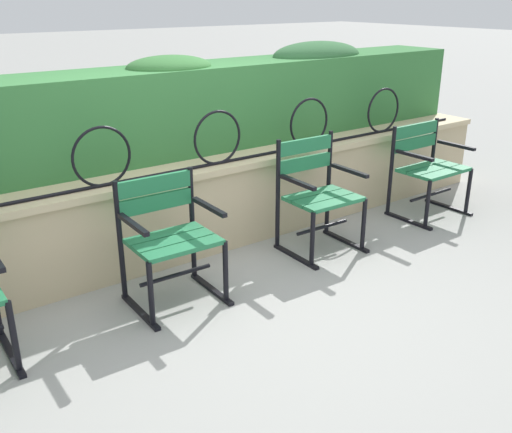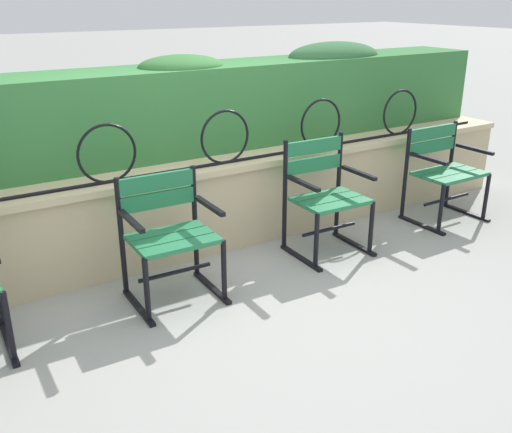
% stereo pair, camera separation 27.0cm
% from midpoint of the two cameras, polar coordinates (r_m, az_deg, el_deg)
% --- Properties ---
extents(ground_plane, '(60.00, 60.00, 0.00)m').
position_cam_midpoint_polar(ground_plane, '(3.96, 3.01, -8.07)').
color(ground_plane, '#9E9E99').
extents(stone_wall, '(6.55, 0.41, 0.70)m').
position_cam_midpoint_polar(stone_wall, '(4.56, -3.90, 0.88)').
color(stone_wall, '#C6B289').
rests_on(stone_wall, ground).
extents(iron_arch_fence, '(6.02, 0.02, 0.42)m').
position_cam_midpoint_polar(iron_arch_fence, '(4.24, -6.27, 6.71)').
color(iron_arch_fence, black).
rests_on(iron_arch_fence, stone_wall).
extents(hedge_row, '(6.42, 0.62, 0.82)m').
position_cam_midpoint_polar(hedge_row, '(4.80, -6.72, 10.77)').
color(hedge_row, '#387A3D').
rests_on(hedge_row, stone_wall).
extents(park_chair_centre_left, '(0.59, 0.53, 0.83)m').
position_cam_midpoint_polar(park_chair_centre_left, '(3.83, -6.64, -1.64)').
color(park_chair_centre_left, '#237547').
rests_on(park_chair_centre_left, ground).
extents(park_chair_centre_right, '(0.58, 0.53, 0.90)m').
position_cam_midpoint_polar(park_chair_centre_right, '(4.55, 8.48, 2.20)').
color(park_chair_centre_right, '#237547').
rests_on(park_chair_centre_right, ground).
extents(park_chair_rightmost, '(0.64, 0.52, 0.83)m').
position_cam_midpoint_polar(park_chair_rightmost, '(5.49, 19.34, 4.40)').
color(park_chair_rightmost, '#237547').
rests_on(park_chair_rightmost, ground).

